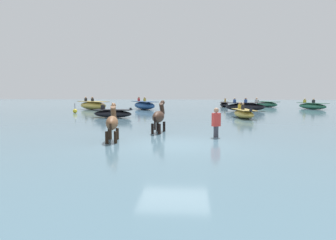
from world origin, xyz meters
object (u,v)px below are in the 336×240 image
Objects in this scene: boat_far_inshore at (246,107)px; channel_buoy at (75,111)px; boat_distant_east at (312,106)px; boat_near_port at (244,114)px; person_onlooker_right at (216,126)px; boat_mid_outer at (144,105)px; boat_near_starboard at (267,104)px; boat_far_offshore at (113,113)px; boat_mid_channel at (93,105)px; horse_lead_dark_bay at (159,118)px; horse_trailing_bay at (112,124)px; boat_distant_west at (224,104)px.

channel_buoy is at bearing -165.16° from boat_far_inshore.
boat_distant_east is 23.58m from channel_buoy.
person_onlooker_right reaches higher than boat_near_port.
boat_near_starboard is at bearing 22.70° from boat_mid_outer.
person_onlooker_right is (5.82, -17.82, 0.02)m from boat_mid_outer.
person_onlooker_right is (6.56, -8.27, 0.13)m from boat_far_offshore.
boat_mid_channel reaches higher than boat_far_inshore.
boat_mid_outer is at bearing 169.72° from boat_far_inshore.
boat_far_offshore is (4.43, -8.81, -0.12)m from boat_mid_channel.
person_onlooker_right is (-11.54, -19.48, 0.10)m from boat_distant_east.
horse_trailing_bay is (-1.48, -2.45, -0.02)m from horse_lead_dark_bay.
horse_lead_dark_bay is 1.15× the size of person_onlooker_right.
boat_mid_channel is at bearing 176.01° from boat_far_inshore.
boat_distant_west reaches higher than channel_buoy.
horse_lead_dark_bay is at bearing 58.79° from horse_trailing_bay.
boat_near_starboard is at bearing 65.06° from horse_lead_dark_bay.
boat_near_port is at bearing -101.20° from boat_far_inshore.
channel_buoy is at bearing -131.09° from boat_mid_outer.
boat_far_offshore is at bearing -177.71° from boat_near_port.
boat_far_inshore is (8.06, 17.31, -0.25)m from horse_trailing_bay.
boat_near_starboard is (14.50, 15.31, 0.02)m from boat_far_offshore.
channel_buoy is (-8.36, 10.90, -0.48)m from horse_lead_dark_bay.
boat_mid_channel is 1.12× the size of boat_near_starboard.
boat_near_starboard is 22.03m from channel_buoy.
boat_distant_east is at bearing 5.46° from boat_mid_outer.
boat_far_inshore is at bearing 65.04° from horse_trailing_bay.
horse_trailing_bay is 0.52× the size of boat_distant_east.
boat_mid_channel is 4.72× the size of channel_buoy.
boat_mid_channel is at bearing -161.03° from boat_near_starboard.
boat_mid_outer reaches higher than person_onlooker_right.
boat_far_offshore is at bearing -148.22° from boat_distant_east.
horse_lead_dark_bay is at bearing -114.94° from boat_near_starboard.
boat_far_inshore is (6.57, 14.86, -0.27)m from horse_lead_dark_bay.
boat_far_inshore reaches higher than boat_distant_east.
horse_trailing_bay is 0.57× the size of boat_distant_west.
horse_trailing_bay reaches higher than person_onlooker_right.
boat_distant_east is (14.02, 18.32, -0.34)m from horse_lead_dark_bay.
boat_mid_outer is (-3.34, 16.66, -0.26)m from horse_lead_dark_bay.
boat_far_inshore is 7.53m from boat_near_port.
horse_trailing_bay is at bearing -105.61° from boat_distant_west.
boat_far_offshore is at bearing 119.84° from horse_lead_dark_bay.
boat_mid_outer is at bearing 85.61° from boat_far_offshore.
boat_mid_channel reaches higher than boat_near_port.
horse_trailing_bay is 1.13× the size of person_onlooker_right.
boat_mid_channel is at bearing 91.64° from channel_buoy.
boat_near_starboard is (18.93, 6.51, -0.10)m from boat_mid_channel.
boat_distant_west is at bearing 57.93° from boat_far_offshore.
horse_trailing_bay is 11.92m from boat_near_port.
boat_mid_channel is 5.02m from channel_buoy.
boat_distant_west is 1.04× the size of boat_near_port.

